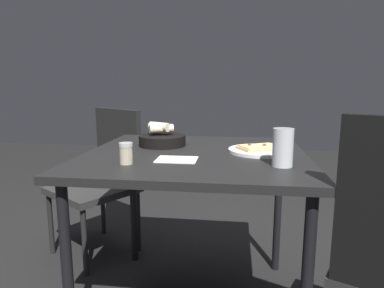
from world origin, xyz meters
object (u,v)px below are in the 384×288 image
Objects in this scene: dining_table at (195,168)px; chair_far at (104,172)px; bread_basket at (162,139)px; beer_glass at (283,150)px; pizza_plate at (259,150)px; pepper_shaker at (126,155)px.

dining_table is 0.85m from chair_far.
bread_basket is 0.63m from beer_glass.
bread_basket is (-0.46, 0.10, 0.02)m from pizza_plate.
chair_far is (-0.46, 0.38, -0.29)m from bread_basket.
pizza_plate is 1.20× the size of bread_basket.
pizza_plate is 0.26m from beer_glass.
pepper_shaker reaches higher than pizza_plate.
pizza_plate is at bearing 8.05° from dining_table.
dining_table is at bearing 149.01° from beer_glass.
pepper_shaker is at bearing -150.76° from pizza_plate.
dining_table is 11.80× the size of pepper_shaker.
beer_glass reaches higher than dining_table.
dining_table is at bearing -38.37° from bread_basket.
pepper_shaker is 0.09× the size of chair_far.
dining_table is at bearing -171.95° from pizza_plate.
chair_far is (-0.99, 0.73, -0.32)m from beer_glass.
beer_glass is (0.52, -0.35, 0.03)m from bread_basket.
dining_table is 0.42m from beer_glass.
bread_basket reaches higher than pizza_plate.
beer_glass is (0.34, -0.21, 0.13)m from dining_table.
bread_basket reaches higher than pepper_shaker.
beer_glass reaches higher than pepper_shaker.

